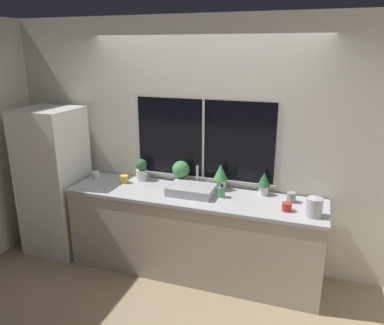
% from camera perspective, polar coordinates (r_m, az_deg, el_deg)
% --- Properties ---
extents(ground_plane, '(14.00, 14.00, 0.00)m').
position_cam_1_polar(ground_plane, '(4.08, -1.37, -18.37)').
color(ground_plane, '#937F60').
extents(wall_back, '(8.00, 0.09, 2.70)m').
position_cam_1_polar(wall_back, '(4.11, 1.90, 2.75)').
color(wall_back, beige).
rests_on(wall_back, ground_plane).
extents(wall_left, '(0.06, 7.00, 2.70)m').
position_cam_1_polar(wall_left, '(5.88, -17.88, 6.27)').
color(wall_left, beige).
rests_on(wall_left, ground_plane).
extents(counter, '(2.70, 0.65, 0.90)m').
position_cam_1_polar(counter, '(4.10, 0.14, -10.79)').
color(counter, '#B2A893').
rests_on(counter, ground_plane).
extents(refrigerator, '(0.64, 0.64, 1.72)m').
position_cam_1_polar(refrigerator, '(4.71, -20.23, -2.69)').
color(refrigerator, silver).
rests_on(refrigerator, ground_plane).
extents(sink, '(0.48, 0.38, 0.25)m').
position_cam_1_polar(sink, '(3.91, -0.06, -4.18)').
color(sink, '#ADADB2').
rests_on(sink, counter).
extents(potted_plant_far_left, '(0.13, 0.13, 0.25)m').
position_cam_1_polar(potted_plant_far_left, '(4.34, -7.69, -1.06)').
color(potted_plant_far_left, white).
rests_on(potted_plant_far_left, counter).
extents(potted_plant_center_left, '(0.19, 0.19, 0.27)m').
position_cam_1_polar(potted_plant_center_left, '(4.14, -1.69, -1.23)').
color(potted_plant_center_left, white).
rests_on(potted_plant_center_left, counter).
extents(potted_plant_center_right, '(0.15, 0.15, 0.28)m').
position_cam_1_polar(potted_plant_center_right, '(4.01, 4.36, -1.99)').
color(potted_plant_center_right, white).
rests_on(potted_plant_center_right, counter).
extents(potted_plant_far_right, '(0.13, 0.13, 0.24)m').
position_cam_1_polar(potted_plant_far_right, '(3.93, 10.91, -2.97)').
color(potted_plant_far_right, white).
rests_on(potted_plant_far_right, counter).
extents(soap_bottle, '(0.07, 0.07, 0.14)m').
position_cam_1_polar(soap_bottle, '(3.84, 4.56, -4.45)').
color(soap_bottle, '#519E5B').
rests_on(soap_bottle, counter).
extents(mug_grey, '(0.09, 0.09, 0.10)m').
position_cam_1_polar(mug_grey, '(3.84, 14.87, -5.14)').
color(mug_grey, gray).
rests_on(mug_grey, counter).
extents(mug_white, '(0.09, 0.09, 0.08)m').
position_cam_1_polar(mug_white, '(4.53, -14.42, -1.82)').
color(mug_white, white).
rests_on(mug_white, counter).
extents(mug_red, '(0.09, 0.09, 0.08)m').
position_cam_1_polar(mug_red, '(3.63, 14.24, -6.57)').
color(mug_red, '#B72D28').
rests_on(mug_red, counter).
extents(mug_yellow, '(0.09, 0.09, 0.09)m').
position_cam_1_polar(mug_yellow, '(4.30, -10.28, -2.50)').
color(mug_yellow, gold).
rests_on(mug_yellow, counter).
extents(kettle, '(0.14, 0.14, 0.19)m').
position_cam_1_polar(kettle, '(3.57, 18.15, -6.39)').
color(kettle, '#B2B2B7').
rests_on(kettle, counter).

